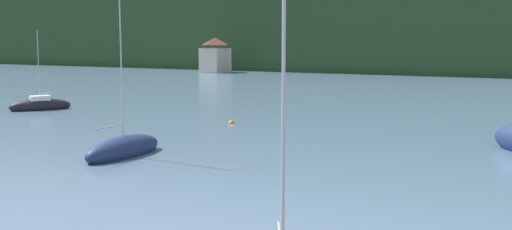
{
  "coord_description": "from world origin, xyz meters",
  "views": [
    {
      "loc": [
        11.8,
        17.68,
        5.12
      ],
      "look_at": [
        0.0,
        39.34,
        2.05
      ],
      "focal_mm": 43.11,
      "sensor_mm": 36.0,
      "label": 1
    }
  ],
  "objects_px": {
    "shore_building_west": "(215,55)",
    "sailboat_mid_4": "(123,149)",
    "mooring_buoy_near": "(231,123)",
    "sailboat_far_1": "(40,106)"
  },
  "relations": [
    {
      "from": "shore_building_west",
      "to": "sailboat_mid_4",
      "type": "xyz_separation_m",
      "value": [
        32.8,
        -59.36,
        -2.28
      ]
    },
    {
      "from": "mooring_buoy_near",
      "to": "sailboat_far_1",
      "type": "bearing_deg",
      "value": -178.53
    },
    {
      "from": "shore_building_west",
      "to": "mooring_buoy_near",
      "type": "relative_size",
      "value": 13.73
    },
    {
      "from": "sailboat_mid_4",
      "to": "mooring_buoy_near",
      "type": "xyz_separation_m",
      "value": [
        -1.16,
        11.19,
        -0.29
      ]
    },
    {
      "from": "sailboat_far_1",
      "to": "sailboat_mid_4",
      "type": "height_order",
      "value": "sailboat_mid_4"
    },
    {
      "from": "shore_building_west",
      "to": "sailboat_mid_4",
      "type": "height_order",
      "value": "sailboat_mid_4"
    },
    {
      "from": "shore_building_west",
      "to": "sailboat_far_1",
      "type": "bearing_deg",
      "value": -72.03
    },
    {
      "from": "shore_building_west",
      "to": "sailboat_mid_4",
      "type": "distance_m",
      "value": 67.86
    },
    {
      "from": "sailboat_far_1",
      "to": "mooring_buoy_near",
      "type": "height_order",
      "value": "sailboat_far_1"
    },
    {
      "from": "sailboat_far_1",
      "to": "mooring_buoy_near",
      "type": "distance_m",
      "value": 15.89
    }
  ]
}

